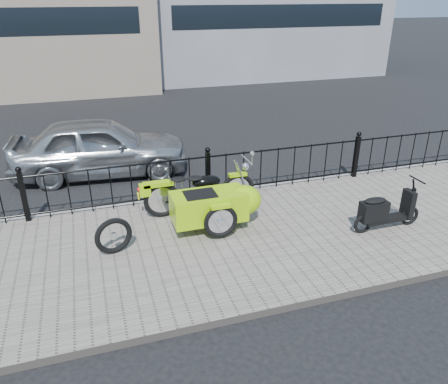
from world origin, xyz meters
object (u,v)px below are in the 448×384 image
object	(u,v)px
scooter	(384,212)
spare_tire	(114,236)
motorcycle_sidecar	(216,201)
sedan_car	(100,147)

from	to	relation	value
scooter	spare_tire	size ratio (longest dim) A/B	2.16
motorcycle_sidecar	scooter	xyz separation A→B (m)	(2.78, -1.08, -0.12)
spare_tire	scooter	bearing A→B (deg)	-8.29
motorcycle_sidecar	spare_tire	distance (m)	1.90
motorcycle_sidecar	sedan_car	xyz separation A→B (m)	(-1.81, 3.45, 0.10)
motorcycle_sidecar	scooter	world-z (taller)	motorcycle_sidecar
scooter	sedan_car	bearing A→B (deg)	135.35
spare_tire	sedan_car	bearing A→B (deg)	89.40
scooter	spare_tire	xyz separation A→B (m)	(-4.63, 0.67, -0.04)
sedan_car	motorcycle_sidecar	bearing A→B (deg)	-147.11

